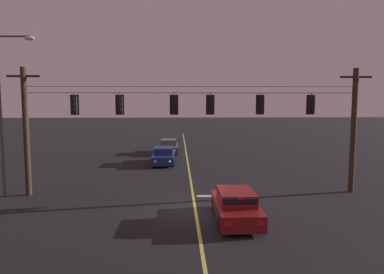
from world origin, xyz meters
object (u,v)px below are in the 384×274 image
(traffic_light_rightmost, at_px, (261,105))
(car_waiting_near_lane, at_px, (236,206))
(traffic_light_centre, at_px, (174,105))
(car_oncoming_trailing, at_px, (169,147))
(street_lamp_corner, at_px, (5,102))
(traffic_light_far_right, at_px, (311,105))
(traffic_light_leftmost, at_px, (74,105))
(traffic_light_right_inner, at_px, (211,105))
(car_oncoming_lead, at_px, (164,156))
(traffic_light_left_inner, at_px, (119,105))

(traffic_light_rightmost, distance_m, car_waiting_near_lane, 6.78)
(traffic_light_centre, xyz_separation_m, car_oncoming_trailing, (-0.71, 15.59, -4.44))
(street_lamp_corner, bearing_deg, traffic_light_far_right, 0.56)
(traffic_light_rightmost, bearing_deg, traffic_light_leftmost, 180.00)
(traffic_light_right_inner, bearing_deg, traffic_light_rightmost, 0.00)
(traffic_light_right_inner, bearing_deg, car_oncoming_trailing, 100.02)
(traffic_light_far_right, xyz_separation_m, car_waiting_near_lane, (-5.02, -4.67, -4.44))
(traffic_light_right_inner, xyz_separation_m, traffic_light_rightmost, (2.84, 0.00, 0.00))
(traffic_light_right_inner, distance_m, street_lamp_corner, 11.21)
(car_oncoming_lead, bearing_deg, traffic_light_left_inner, -101.86)
(car_oncoming_lead, bearing_deg, street_lamp_corner, -129.63)
(traffic_light_leftmost, xyz_separation_m, car_oncoming_lead, (4.53, 9.70, -4.44))
(car_waiting_near_lane, height_order, car_oncoming_trailing, same)
(traffic_light_far_right, bearing_deg, street_lamp_corner, -179.44)
(traffic_light_rightmost, bearing_deg, car_oncoming_lead, 121.25)
(traffic_light_left_inner, bearing_deg, traffic_light_right_inner, 0.00)
(traffic_light_far_right, height_order, car_oncoming_trailing, traffic_light_far_right)
(traffic_light_rightmost, height_order, car_waiting_near_lane, traffic_light_rightmost)
(traffic_light_rightmost, xyz_separation_m, car_oncoming_trailing, (-5.60, 15.59, -4.44))
(traffic_light_left_inner, height_order, traffic_light_rightmost, same)
(car_oncoming_lead, relative_size, street_lamp_corner, 0.50)
(street_lamp_corner, bearing_deg, car_oncoming_trailing, 61.77)
(traffic_light_centre, bearing_deg, traffic_light_left_inner, 180.00)
(traffic_light_leftmost, distance_m, traffic_light_right_inner, 7.57)
(traffic_light_rightmost, bearing_deg, street_lamp_corner, -179.32)
(traffic_light_rightmost, bearing_deg, traffic_light_right_inner, 180.00)
(traffic_light_left_inner, xyz_separation_m, traffic_light_far_right, (10.83, 0.00, 0.00))
(traffic_light_rightmost, relative_size, street_lamp_corner, 0.14)
(traffic_light_left_inner, distance_m, car_waiting_near_lane, 8.67)
(traffic_light_left_inner, xyz_separation_m, traffic_light_centre, (3.03, 0.00, 0.00))
(traffic_light_far_right, bearing_deg, traffic_light_centre, 180.00)
(traffic_light_centre, distance_m, traffic_light_right_inner, 2.05)
(traffic_light_leftmost, xyz_separation_m, car_waiting_near_lane, (8.30, -4.67, -4.44))
(traffic_light_centre, height_order, traffic_light_rightmost, same)
(car_waiting_near_lane, xyz_separation_m, car_oncoming_lead, (-3.77, 14.37, -0.00))
(traffic_light_left_inner, height_order, street_lamp_corner, street_lamp_corner)
(traffic_light_rightmost, relative_size, car_oncoming_lead, 0.28)
(traffic_light_centre, bearing_deg, car_oncoming_trailing, 92.60)
(traffic_light_left_inner, height_order, traffic_light_right_inner, same)
(car_waiting_near_lane, relative_size, car_oncoming_lead, 0.98)
(traffic_light_far_right, relative_size, car_waiting_near_lane, 0.28)
(car_waiting_near_lane, bearing_deg, car_oncoming_trailing, 99.75)
(traffic_light_left_inner, bearing_deg, traffic_light_far_right, 0.00)
(traffic_light_left_inner, xyz_separation_m, car_oncoming_lead, (2.04, 9.70, -4.44))
(car_oncoming_lead, xyz_separation_m, car_oncoming_trailing, (0.29, 5.89, 0.00))
(traffic_light_leftmost, bearing_deg, street_lamp_corner, -177.39)
(traffic_light_centre, relative_size, car_oncoming_lead, 0.28)
(traffic_light_centre, distance_m, traffic_light_far_right, 7.79)
(traffic_light_left_inner, distance_m, traffic_light_right_inner, 5.08)
(traffic_light_leftmost, height_order, traffic_light_far_right, same)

